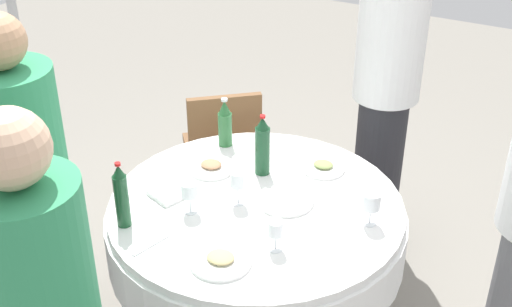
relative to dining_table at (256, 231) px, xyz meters
name	(u,v)px	position (x,y,z in m)	size (l,w,h in m)	color
dining_table	(256,231)	(0.00, 0.00, 0.00)	(1.31, 1.31, 0.74)	white
bottle_dark_green_inner	(121,196)	(-0.40, -0.40, 0.29)	(0.06, 0.06, 0.30)	#194728
bottle_green_front	(225,124)	(-0.38, 0.38, 0.27)	(0.07, 0.07, 0.25)	#2D6B38
bottle_dark_green_mid	(262,146)	(-0.09, 0.23, 0.29)	(0.07, 0.07, 0.30)	#194728
wine_glass_outer	(190,191)	(-0.21, -0.19, 0.25)	(0.07, 0.07, 0.14)	white
wine_glass_near	(276,230)	(0.22, -0.24, 0.24)	(0.06, 0.06, 0.13)	white
wine_glass_far	(372,202)	(0.48, 0.10, 0.26)	(0.08, 0.08, 0.15)	white
wine_glass_south	(238,181)	(-0.07, -0.04, 0.26)	(0.06, 0.06, 0.16)	white
plate_left	(285,200)	(0.11, 0.07, 0.16)	(0.25, 0.25, 0.02)	white
plate_right	(211,167)	(-0.32, 0.14, 0.16)	(0.22, 0.22, 0.04)	white
plate_west	(221,260)	(0.08, -0.42, 0.16)	(0.24, 0.24, 0.04)	white
plate_north	(323,167)	(0.14, 0.40, 0.16)	(0.20, 0.20, 0.04)	white
spoon_front	(265,148)	(-0.19, 0.44, 0.15)	(0.18, 0.02, 0.01)	silver
knife_mid	(151,245)	(-0.22, -0.46, 0.15)	(0.18, 0.02, 0.01)	silver
folded_napkin	(169,193)	(-0.36, -0.13, 0.16)	(0.14, 0.14, 0.02)	white
person_front	(385,102)	(0.23, 0.95, 0.29)	(0.34, 0.34, 1.67)	#26262B
person_mid	(31,210)	(-0.65, -0.64, 0.29)	(0.34, 0.34, 1.68)	#26262B
chair_far	(223,145)	(-0.60, 0.69, -0.07)	(0.56, 0.56, 0.87)	brown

